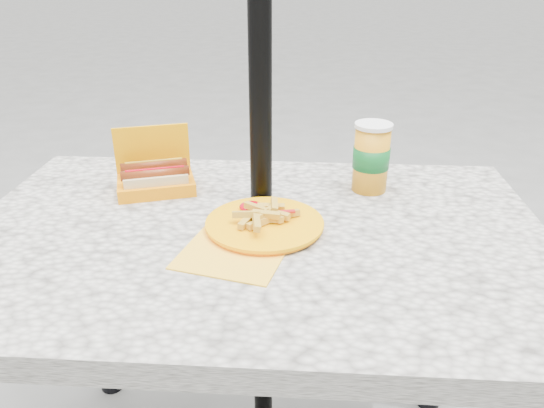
# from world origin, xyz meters

# --- Properties ---
(picnic_table) EXTENTS (1.20, 0.80, 0.75)m
(picnic_table) POSITION_xyz_m (0.00, 0.00, 0.64)
(picnic_table) COLOR beige
(picnic_table) RESTS_ON ground
(umbrella_pole) EXTENTS (0.05, 0.05, 2.20)m
(umbrella_pole) POSITION_xyz_m (0.00, 0.16, 1.10)
(umbrella_pole) COLOR black
(umbrella_pole) RESTS_ON ground
(hotdog_box) EXTENTS (0.21, 0.17, 0.15)m
(hotdog_box) POSITION_xyz_m (-0.25, 0.18, 0.78)
(hotdog_box) COLOR #FFA500
(hotdog_box) RESTS_ON picnic_table
(fries_plate) EXTENTS (0.29, 0.34, 0.05)m
(fries_plate) POSITION_xyz_m (0.02, 0.00, 0.76)
(fries_plate) COLOR yellow
(fries_plate) RESTS_ON picnic_table
(soda_cup) EXTENTS (0.09, 0.09, 0.16)m
(soda_cup) POSITION_xyz_m (0.25, 0.22, 0.83)
(soda_cup) COLOR orange
(soda_cup) RESTS_ON picnic_table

